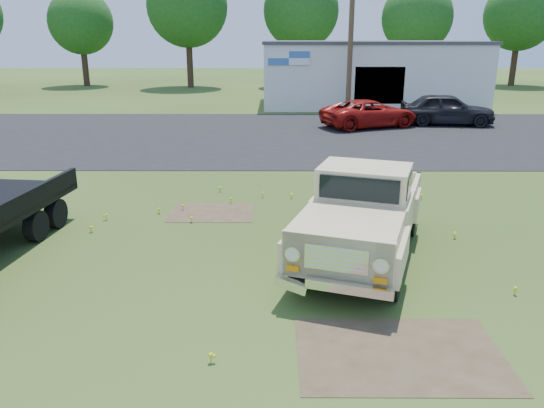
{
  "coord_description": "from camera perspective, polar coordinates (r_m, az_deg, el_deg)",
  "views": [
    {
      "loc": [
        -0.34,
        -9.74,
        4.44
      ],
      "look_at": [
        -0.39,
        1.0,
        1.03
      ],
      "focal_mm": 35.0,
      "sensor_mm": 36.0,
      "label": 1
    }
  ],
  "objects": [
    {
      "name": "commercial_building",
      "position": [
        37.34,
        10.37,
        13.73
      ],
      "size": [
        14.2,
        8.2,
        4.15
      ],
      "color": "silver",
      "rests_on": "ground"
    },
    {
      "name": "ground",
      "position": [
        10.7,
        2.09,
        -6.91
      ],
      "size": [
        140.0,
        140.0,
        0.0
      ],
      "primitive_type": "plane",
      "color": "#2C4114",
      "rests_on": "ground"
    },
    {
      "name": "treeline_e",
      "position": [
        50.3,
        15.33,
        18.77
      ],
      "size": [
        6.08,
        6.08,
        9.04
      ],
      "color": "#3D271B",
      "rests_on": "ground"
    },
    {
      "name": "dirt_patch_a",
      "position": [
        8.27,
        13.57,
        -15.4
      ],
      "size": [
        3.0,
        2.0,
        0.01
      ],
      "primitive_type": "cube",
      "color": "#473425",
      "rests_on": "ground"
    },
    {
      "name": "dark_sedan",
      "position": [
        29.4,
        18.28,
        9.64
      ],
      "size": [
        4.96,
        2.47,
        1.62
      ],
      "primitive_type": "imported",
      "rotation": [
        0.0,
        0.0,
        1.45
      ],
      "color": "black",
      "rests_on": "ground"
    },
    {
      "name": "asphalt_lot",
      "position": [
        25.13,
        1.07,
        7.42
      ],
      "size": [
        90.0,
        14.0,
        0.02
      ],
      "primitive_type": "cube",
      "color": "black",
      "rests_on": "ground"
    },
    {
      "name": "dirt_patch_b",
      "position": [
        14.06,
        -6.51,
        -0.93
      ],
      "size": [
        2.2,
        1.6,
        0.01
      ],
      "primitive_type": "cube",
      "color": "#473425",
      "rests_on": "ground"
    },
    {
      "name": "treeline_f",
      "position": [
        55.92,
        25.14,
        17.94
      ],
      "size": [
        6.4,
        6.4,
        9.52
      ],
      "color": "#3D271B",
      "rests_on": "ground"
    },
    {
      "name": "red_pickup",
      "position": [
        27.7,
        10.45,
        9.53
      ],
      "size": [
        5.46,
        4.02,
        1.38
      ],
      "primitive_type": "imported",
      "rotation": [
        0.0,
        0.0,
        1.96
      ],
      "color": "maroon",
      "rests_on": "ground"
    },
    {
      "name": "vintage_pickup_truck",
      "position": [
        11.03,
        9.74,
        -0.89
      ],
      "size": [
        3.75,
        5.84,
        1.98
      ],
      "primitive_type": null,
      "rotation": [
        0.0,
        0.0,
        -0.33
      ],
      "color": "#C7B685",
      "rests_on": "ground"
    },
    {
      "name": "utility_pole_mid",
      "position": [
        32.03,
        8.49,
        17.7
      ],
      "size": [
        1.6,
        0.3,
        9.0
      ],
      "color": "#44321F",
      "rests_on": "ground"
    },
    {
      "name": "treeline_b",
      "position": [
        53.74,
        -19.89,
        17.92
      ],
      "size": [
        5.76,
        5.76,
        8.57
      ],
      "color": "#3D271B",
      "rests_on": "ground"
    },
    {
      "name": "treeline_d",
      "position": [
        50.34,
        3.15,
        20.05
      ],
      "size": [
        6.72,
        6.72,
        10.0
      ],
      "color": "#3D271B",
      "rests_on": "ground"
    },
    {
      "name": "treeline_c",
      "position": [
        49.89,
        -9.1,
        20.25
      ],
      "size": [
        7.04,
        7.04,
        10.47
      ],
      "color": "#3D271B",
      "rests_on": "ground"
    }
  ]
}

